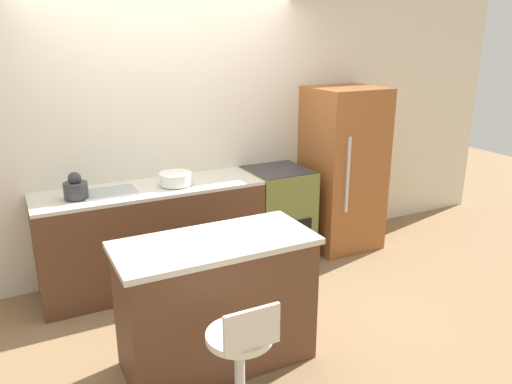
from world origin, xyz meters
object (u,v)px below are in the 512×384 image
Objects in this scene: kettle at (76,188)px; refrigerator at (343,169)px; mixing_bowl at (176,179)px; oven_range at (278,213)px; stool_chair at (241,365)px.

refrigerator is at bearing 0.17° from kettle.
refrigerator reaches higher than mixing_bowl.
kettle is 0.75× the size of mixing_bowl.
oven_range is 2.40m from stool_chair.
kettle is at bearing -179.83° from refrigerator.
kettle is (-2.64, -0.01, 0.16)m from refrigerator.
kettle reaches higher than oven_range.
oven_range is 1.18m from mixing_bowl.
refrigerator is (0.75, -0.03, 0.38)m from oven_range.
mixing_bowl is (-1.81, -0.01, 0.13)m from refrigerator.
mixing_bowl is at bearing -0.00° from kettle.
mixing_bowl reaches higher than oven_range.
mixing_bowl is (0.29, 1.95, 0.53)m from stool_chair.
kettle reaches higher than stool_chair.
stool_chair is (-2.10, -1.95, -0.40)m from refrigerator.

